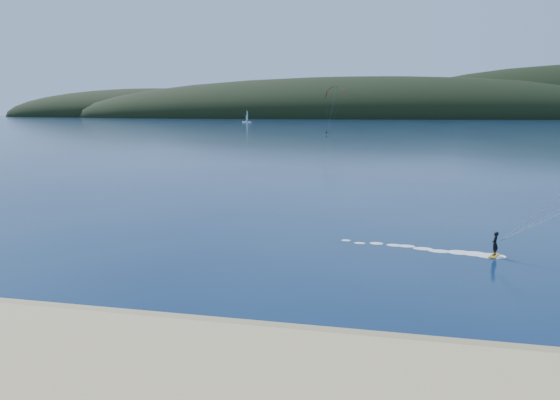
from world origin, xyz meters
name	(u,v)px	position (x,y,z in m)	size (l,w,h in m)	color
ground	(130,375)	(0.00, 0.00, 0.00)	(1800.00, 1800.00, 0.00)	#08173C
wet_sand	(180,326)	(0.00, 4.50, 0.05)	(220.00, 2.50, 0.10)	#938055
headland	(392,118)	(0.63, 745.28, 0.00)	(1200.00, 310.00, 140.00)	black
kitesurfer_far	(335,97)	(-15.20, 193.31, 14.97)	(8.22, 5.88, 17.08)	orange
sailboat	(247,122)	(-113.09, 407.49, 0.80)	(7.63, 4.91, 10.84)	white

